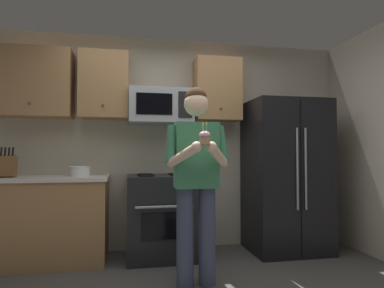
{
  "coord_description": "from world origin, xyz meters",
  "views": [
    {
      "loc": [
        -0.52,
        -2.36,
        1.16
      ],
      "look_at": [
        0.04,
        0.5,
        1.25
      ],
      "focal_mm": 30.65,
      "sensor_mm": 36.0,
      "label": 1
    }
  ],
  "objects_px": {
    "oven_range": "(161,216)",
    "bowl_large_white": "(80,171)",
    "refrigerator": "(286,176)",
    "knife_block": "(8,166)",
    "person": "(196,173)",
    "cupcake": "(205,137)",
    "microwave": "(161,107)"
  },
  "relations": [
    {
      "from": "refrigerator",
      "to": "knife_block",
      "type": "bearing_deg",
      "value": 179.82
    },
    {
      "from": "microwave",
      "to": "bowl_large_white",
      "type": "bearing_deg",
      "value": -176.75
    },
    {
      "from": "bowl_large_white",
      "to": "oven_range",
      "type": "bearing_deg",
      "value": -4.36
    },
    {
      "from": "oven_range",
      "to": "knife_block",
      "type": "xyz_separation_m",
      "value": [
        -1.6,
        -0.03,
        0.57
      ]
    },
    {
      "from": "knife_block",
      "to": "oven_range",
      "type": "bearing_deg",
      "value": 1.06
    },
    {
      "from": "bowl_large_white",
      "to": "person",
      "type": "relative_size",
      "value": 0.13
    },
    {
      "from": "refrigerator",
      "to": "cupcake",
      "type": "height_order",
      "value": "refrigerator"
    },
    {
      "from": "microwave",
      "to": "refrigerator",
      "type": "relative_size",
      "value": 0.41
    },
    {
      "from": "oven_range",
      "to": "cupcake",
      "type": "xyz_separation_m",
      "value": [
        0.22,
        -1.2,
        0.83
      ]
    },
    {
      "from": "microwave",
      "to": "cupcake",
      "type": "relative_size",
      "value": 4.26
    },
    {
      "from": "knife_block",
      "to": "bowl_large_white",
      "type": "height_order",
      "value": "knife_block"
    },
    {
      "from": "oven_range",
      "to": "bowl_large_white",
      "type": "bearing_deg",
      "value": 175.64
    },
    {
      "from": "oven_range",
      "to": "person",
      "type": "bearing_deg",
      "value": -75.51
    },
    {
      "from": "refrigerator",
      "to": "bowl_large_white",
      "type": "distance_m",
      "value": 2.4
    },
    {
      "from": "oven_range",
      "to": "person",
      "type": "xyz_separation_m",
      "value": [
        0.22,
        -0.87,
        0.53
      ]
    },
    {
      "from": "oven_range",
      "to": "refrigerator",
      "type": "distance_m",
      "value": 1.56
    },
    {
      "from": "knife_block",
      "to": "cupcake",
      "type": "relative_size",
      "value": 1.84
    },
    {
      "from": "bowl_large_white",
      "to": "cupcake",
      "type": "bearing_deg",
      "value": -48.46
    },
    {
      "from": "microwave",
      "to": "knife_block",
      "type": "distance_m",
      "value": 1.75
    },
    {
      "from": "oven_range",
      "to": "knife_block",
      "type": "height_order",
      "value": "knife_block"
    },
    {
      "from": "oven_range",
      "to": "refrigerator",
      "type": "xyz_separation_m",
      "value": [
        1.5,
        -0.04,
        0.44
      ]
    },
    {
      "from": "microwave",
      "to": "cupcake",
      "type": "distance_m",
      "value": 1.4
    },
    {
      "from": "microwave",
      "to": "knife_block",
      "type": "xyz_separation_m",
      "value": [
        -1.6,
        -0.15,
        -0.69
      ]
    },
    {
      "from": "oven_range",
      "to": "bowl_large_white",
      "type": "xyz_separation_m",
      "value": [
        -0.9,
        0.07,
        0.51
      ]
    },
    {
      "from": "oven_range",
      "to": "cupcake",
      "type": "distance_m",
      "value": 1.47
    },
    {
      "from": "refrigerator",
      "to": "knife_block",
      "type": "height_order",
      "value": "refrigerator"
    },
    {
      "from": "bowl_large_white",
      "to": "cupcake",
      "type": "relative_size",
      "value": 1.3
    },
    {
      "from": "refrigerator",
      "to": "person",
      "type": "xyz_separation_m",
      "value": [
        -1.28,
        -0.83,
        0.1
      ]
    },
    {
      "from": "bowl_large_white",
      "to": "knife_block",
      "type": "bearing_deg",
      "value": -172.07
    },
    {
      "from": "knife_block",
      "to": "bowl_large_white",
      "type": "bearing_deg",
      "value": 7.93
    },
    {
      "from": "oven_range",
      "to": "person",
      "type": "distance_m",
      "value": 1.04
    },
    {
      "from": "cupcake",
      "to": "knife_block",
      "type": "bearing_deg",
      "value": 147.37
    }
  ]
}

